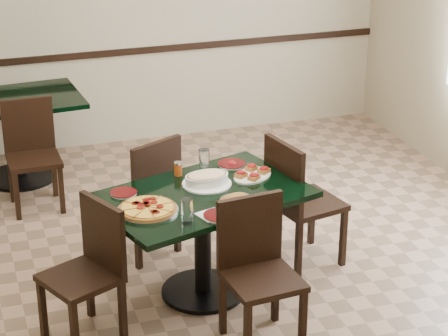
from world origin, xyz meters
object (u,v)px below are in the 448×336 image
object	(u,v)px
pepperoni_pizza	(147,209)
lasagna_casserole	(207,178)
back_table	(16,123)
chair_near	(257,263)
chair_left	(91,264)
main_table	(202,218)
chair_right	(296,196)
chair_far	(148,191)
back_chair_near	(32,148)
bruschetta_platter	(253,173)
bread_basket	(235,201)

from	to	relation	value
pepperoni_pizza	lasagna_casserole	size ratio (longest dim) A/B	1.18
back_table	pepperoni_pizza	bearing A→B (deg)	-81.62
chair_near	lasagna_casserole	world-z (taller)	chair_near
back_table	chair_left	size ratio (longest dim) A/B	1.35
main_table	pepperoni_pizza	size ratio (longest dim) A/B	3.91
chair_left	lasagna_casserole	bearing A→B (deg)	88.22
chair_right	lasagna_casserole	size ratio (longest dim) A/B	2.91
main_table	chair_right	xyz separation A→B (m)	(0.75, 0.19, -0.03)
chair_far	chair_near	size ratio (longest dim) A/B	1.01
back_table	back_chair_near	bearing A→B (deg)	-87.52
main_table	lasagna_casserole	size ratio (longest dim) A/B	4.62
chair_right	back_chair_near	size ratio (longest dim) A/B	1.08
lasagna_casserole	bruschetta_platter	world-z (taller)	lasagna_casserole
chair_far	chair_left	xyz separation A→B (m)	(-0.57, -0.88, -0.02)
lasagna_casserole	main_table	bearing A→B (deg)	-125.55
chair_left	back_chair_near	bearing A→B (deg)	158.61
chair_near	chair_left	bearing A→B (deg)	155.14
chair_left	lasagna_casserole	size ratio (longest dim) A/B	2.68
chair_far	lasagna_casserole	world-z (taller)	chair_far
lasagna_casserole	bread_basket	bearing A→B (deg)	-85.07
chair_far	back_chair_near	xyz separation A→B (m)	(-0.69, 1.16, -0.02)
main_table	bread_basket	xyz separation A→B (m)	(0.14, -0.26, 0.22)
pepperoni_pizza	lasagna_casserole	distance (m)	0.54
back_table	back_chair_near	world-z (taller)	back_chair_near
pepperoni_pizza	bread_basket	bearing A→B (deg)	-10.86
chair_near	back_chair_near	size ratio (longest dim) A/B	1.03
lasagna_casserole	back_table	bearing A→B (deg)	109.09
chair_near	chair_left	world-z (taller)	chair_near
chair_left	chair_right	bearing A→B (deg)	81.01
back_table	chair_near	distance (m)	3.16
back_chair_near	pepperoni_pizza	distance (m)	2.04
lasagna_casserole	bruschetta_platter	xyz separation A→B (m)	(0.33, 0.03, -0.02)
back_table	main_table	bearing A→B (deg)	-72.06
pepperoni_pizza	bruschetta_platter	size ratio (longest dim) A/B	1.01
pepperoni_pizza	lasagna_casserole	xyz separation A→B (m)	(0.47, 0.27, 0.03)
bruschetta_platter	back_chair_near	bearing A→B (deg)	91.14
chair_right	chair_left	bearing A→B (deg)	93.60
main_table	pepperoni_pizza	world-z (taller)	pepperoni_pizza
chair_far	back_table	bearing A→B (deg)	-92.46
chair_far	chair_near	xyz separation A→B (m)	(0.39, -1.22, -0.01)
bread_basket	bruschetta_platter	xyz separation A→B (m)	(0.26, 0.41, -0.02)
main_table	chair_right	distance (m)	0.77
lasagna_casserole	back_chair_near	bearing A→B (deg)	114.26
chair_right	bread_basket	bearing A→B (deg)	114.14
bruschetta_platter	chair_right	bearing A→B (deg)	-31.05
chair_near	pepperoni_pizza	xyz separation A→B (m)	(-0.57, 0.43, 0.25)
pepperoni_pizza	back_chair_near	bearing A→B (deg)	104.57
chair_right	lasagna_casserole	world-z (taller)	chair_right
chair_right	main_table	bearing A→B (deg)	92.09
main_table	back_table	distance (m)	2.56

